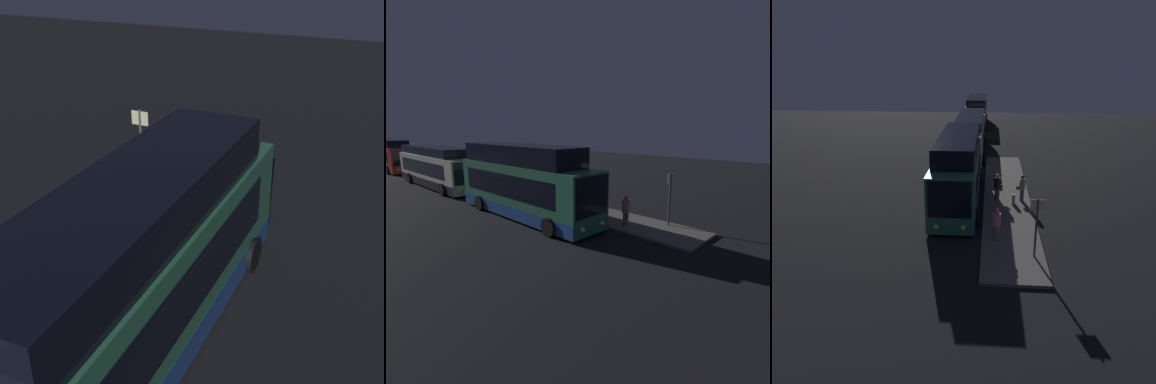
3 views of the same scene
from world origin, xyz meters
TOP-DOWN VIEW (x-y plane):
  - ground at (0.00, 0.00)m, footprint 80.00×80.00m
  - platform at (0.00, 3.04)m, footprint 20.00×2.87m
  - bus_lead at (0.62, 0.01)m, footprint 10.57×2.72m
  - bus_second at (-12.41, 0.01)m, footprint 12.06×2.81m
  - bus_third at (-27.66, 0.01)m, footprint 11.94×2.76m
  - passenger_boarding at (6.20, 2.30)m, footprint 0.57×0.57m
  - passenger_waiting at (0.78, 3.91)m, footprint 0.57×0.59m
  - passenger_with_bags at (0.70, 2.42)m, footprint 0.69×0.62m
  - suitcase at (1.33, 3.38)m, footprint 0.32×0.20m
  - sign_post at (7.70, 3.98)m, footprint 0.10×0.62m

SIDE VIEW (x-z plane):
  - ground at x=0.00m, z-range 0.00..0.00m
  - platform at x=0.00m, z-range 0.00..0.14m
  - suitcase at x=1.33m, z-range 0.02..0.88m
  - passenger_boarding at x=6.20m, z-range 0.19..1.82m
  - passenger_with_bags at x=0.70m, z-range 0.19..1.88m
  - passenger_waiting at x=0.78m, z-range 0.21..1.86m
  - bus_second at x=-12.41m, z-range -0.16..3.31m
  - bus_third at x=-27.66m, z-range -0.18..3.51m
  - bus_lead at x=0.62m, z-range -0.24..3.93m
  - sign_post at x=7.70m, z-range 0.47..3.23m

